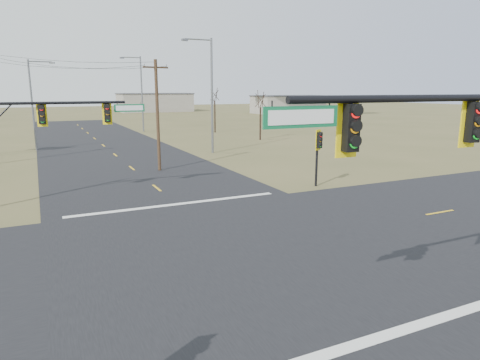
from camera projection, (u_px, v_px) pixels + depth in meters
name	position (u px, v px, depth m)	size (l,w,h in m)	color
ground	(232.00, 249.00, 17.41)	(320.00, 320.00, 0.00)	brown
road_ew	(232.00, 248.00, 17.41)	(160.00, 14.00, 0.02)	black
road_ns	(232.00, 248.00, 17.41)	(14.00, 160.00, 0.02)	black
stop_bar_near	(355.00, 345.00, 10.78)	(12.00, 0.40, 0.01)	silver
stop_bar_far	(177.00, 204.00, 24.04)	(12.00, 0.40, 0.01)	silver
mast_arm_near	(475.00, 144.00, 11.31)	(10.33, 0.43, 6.75)	black
mast_arm_far	(47.00, 123.00, 23.80)	(8.82, 0.55, 6.21)	black
pedestal_signal_ne	(319.00, 144.00, 27.94)	(0.67, 0.58, 3.81)	black
utility_pole_near	(157.00, 114.00, 33.21)	(2.07, 0.59, 8.59)	#4D3721
streetlight_a	(210.00, 90.00, 42.29)	(3.14, 0.41, 11.23)	slate
streetlight_b	(140.00, 90.00, 64.41)	(3.12, 0.40, 11.16)	slate
streetlight_c	(34.00, 100.00, 44.51)	(2.62, 0.41, 9.36)	slate
bare_tree_c	(261.00, 99.00, 53.91)	(3.66, 3.66, 6.60)	black
bare_tree_d	(215.00, 94.00, 63.17)	(3.29, 3.29, 7.11)	black
warehouse_mid	(155.00, 103.00, 124.58)	(20.00, 12.00, 5.00)	gray
warehouse_right	(288.00, 105.00, 115.13)	(18.00, 10.00, 4.50)	gray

